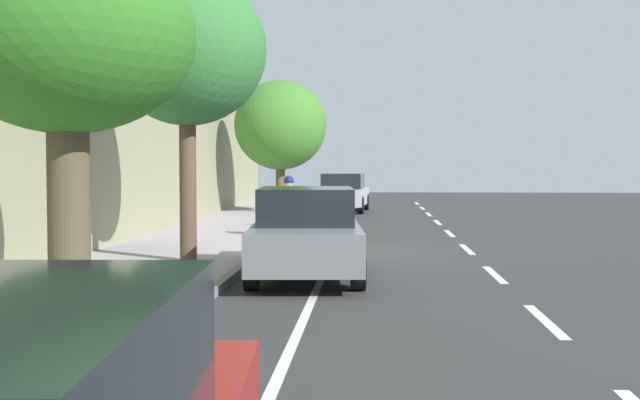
% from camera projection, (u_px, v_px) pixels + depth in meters
% --- Properties ---
extents(ground, '(73.28, 73.28, 0.00)m').
position_uv_depth(ground, '(336.00, 252.00, 17.87)').
color(ground, '#323232').
extents(sidewalk, '(3.28, 45.80, 0.14)m').
position_uv_depth(sidewalk, '(188.00, 248.00, 18.08)').
color(sidewalk, '#A3959D').
rests_on(sidewalk, ground).
extents(curb_edge, '(0.16, 45.80, 0.14)m').
position_uv_depth(curb_edge, '(266.00, 249.00, 17.97)').
color(curb_edge, gray).
rests_on(curb_edge, ground).
extents(lane_stripe_centre, '(0.14, 44.20, 0.01)m').
position_uv_depth(lane_stripe_centre, '(467.00, 249.00, 18.49)').
color(lane_stripe_centre, white).
rests_on(lane_stripe_centre, ground).
extents(lane_stripe_bike_edge, '(0.12, 45.80, 0.01)m').
position_uv_depth(lane_stripe_bike_edge, '(333.00, 252.00, 17.88)').
color(lane_stripe_bike_edge, white).
rests_on(lane_stripe_bike_edge, ground).
extents(building_facade, '(0.50, 45.80, 4.15)m').
position_uv_depth(building_facade, '(102.00, 157.00, 18.11)').
color(building_facade, gray).
rests_on(building_facade, ground).
extents(parked_sedan_silver_nearest, '(2.06, 4.51, 1.52)m').
position_uv_depth(parked_sedan_silver_nearest, '(343.00, 193.00, 32.77)').
color(parked_sedan_silver_nearest, '#B7BABF').
rests_on(parked_sedan_silver_nearest, ground).
extents(parked_sedan_grey_second, '(2.06, 4.51, 1.52)m').
position_uv_depth(parked_sedan_grey_second, '(306.00, 233.00, 13.87)').
color(parked_sedan_grey_second, slate).
rests_on(parked_sedan_grey_second, ground).
extents(bicycle_at_curb, '(1.75, 0.50, 0.79)m').
position_uv_depth(bicycle_at_curb, '(295.00, 227.00, 19.78)').
color(bicycle_at_curb, black).
rests_on(bicycle_at_curb, ground).
extents(cyclist_with_backpack, '(0.48, 0.60, 1.63)m').
position_uv_depth(cyclist_with_backpack, '(287.00, 202.00, 20.21)').
color(cyclist_with_backpack, '#C6B284').
rests_on(cyclist_with_backpack, ground).
extents(street_tree_near_cyclist, '(3.37, 3.37, 4.82)m').
position_uv_depth(street_tree_near_cyclist, '(280.00, 125.00, 30.16)').
color(street_tree_near_cyclist, brown).
rests_on(street_tree_near_cyclist, sidewalk).
extents(street_tree_mid_block, '(2.89, 2.89, 5.26)m').
position_uv_depth(street_tree_mid_block, '(187.00, 51.00, 14.98)').
color(street_tree_mid_block, brown).
rests_on(street_tree_mid_block, sidewalk).
extents(street_tree_far_end, '(2.84, 2.84, 4.29)m').
position_uv_depth(street_tree_far_end, '(67.00, 41.00, 9.09)').
color(street_tree_far_end, '#4B422C').
rests_on(street_tree_far_end, sidewalk).
extents(fire_hydrant, '(0.22, 0.22, 0.84)m').
position_uv_depth(fire_hydrant, '(275.00, 211.00, 23.42)').
color(fire_hydrant, red).
rests_on(fire_hydrant, sidewalk).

